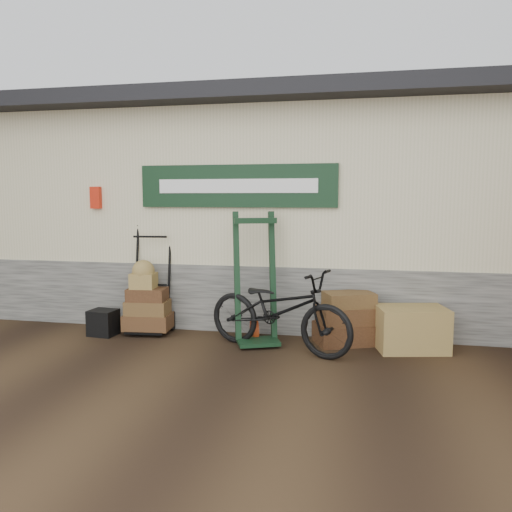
{
  "coord_description": "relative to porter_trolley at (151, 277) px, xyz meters",
  "views": [
    {
      "loc": [
        1.25,
        -5.36,
        1.8
      ],
      "look_at": [
        -0.03,
        0.9,
        1.05
      ],
      "focal_mm": 35.0,
      "sensor_mm": 36.0,
      "label": 1
    }
  ],
  "objects": [
    {
      "name": "bicycle",
      "position": [
        1.83,
        -0.53,
        -0.19
      ],
      "size": [
        1.24,
        1.98,
        1.09
      ],
      "primitive_type": "imported",
      "rotation": [
        0.0,
        0.0,
        1.23
      ],
      "color": "black",
      "rests_on": "ground"
    },
    {
      "name": "station_building",
      "position": [
        1.46,
        1.89,
        0.88
      ],
      "size": [
        14.4,
        4.1,
        3.2
      ],
      "color": "#4C4C47",
      "rests_on": "ground"
    },
    {
      "name": "ground",
      "position": [
        1.47,
        -0.85,
        -0.73
      ],
      "size": [
        80.0,
        80.0,
        0.0
      ],
      "primitive_type": "plane",
      "color": "black",
      "rests_on": "ground"
    },
    {
      "name": "porter_trolley",
      "position": [
        0.0,
        0.0,
        0.0
      ],
      "size": [
        0.78,
        0.61,
        1.47
      ],
      "primitive_type": null,
      "rotation": [
        0.0,
        0.0,
        0.09
      ],
      "color": "black",
      "rests_on": "ground"
    },
    {
      "name": "black_trunk",
      "position": [
        -0.53,
        -0.35,
        -0.56
      ],
      "size": [
        0.36,
        0.32,
        0.34
      ],
      "primitive_type": "cube",
      "rotation": [
        0.0,
        0.0,
        -0.09
      ],
      "color": "black",
      "rests_on": "ground"
    },
    {
      "name": "green_barrow",
      "position": [
        1.5,
        -0.27,
        0.08
      ],
      "size": [
        0.73,
        0.68,
        1.62
      ],
      "primitive_type": null,
      "rotation": [
        0.0,
        0.0,
        0.39
      ],
      "color": "black",
      "rests_on": "ground"
    },
    {
      "name": "wicker_hamper",
      "position": [
        3.37,
        -0.21,
        -0.47
      ],
      "size": [
        0.88,
        0.67,
        0.52
      ],
      "primitive_type": "cube",
      "rotation": [
        0.0,
        0.0,
        0.22
      ],
      "color": "olive",
      "rests_on": "ground"
    },
    {
      "name": "suitcase_stack",
      "position": [
        2.6,
        -0.09,
        -0.41
      ],
      "size": [
        0.86,
        0.71,
        0.65
      ],
      "primitive_type": null,
      "rotation": [
        0.0,
        0.0,
        0.39
      ],
      "color": "#3E2313",
      "rests_on": "ground"
    }
  ]
}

